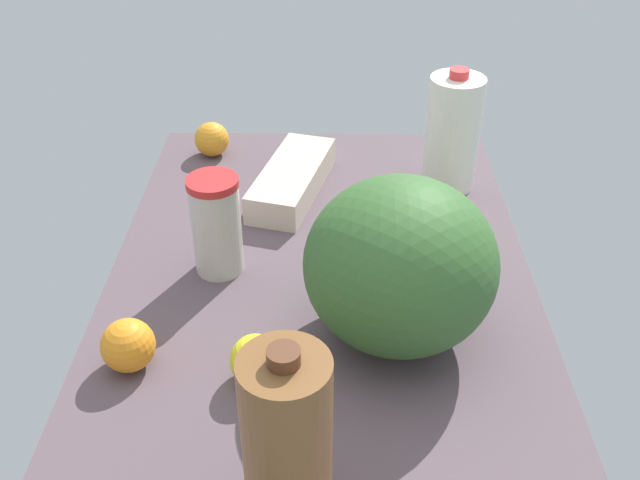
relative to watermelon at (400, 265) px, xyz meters
The scene contains 10 objects.
countertop 22.72cm from the watermelon, 133.39° to the right, with size 120.00×76.00×3.00cm, color #584850.
watermelon is the anchor object (origin of this frame).
egg_carton 48.95cm from the watermelon, 156.95° to the right, with size 29.87×10.87×6.12cm, color beige.
chocolate_milk_jug 36.99cm from the watermelon, 24.56° to the right, with size 10.33×10.33×27.75cm.
milk_jug 49.69cm from the watermelon, 163.01° to the left, with size 11.19×11.19×26.17cm.
tumbler_cup 35.15cm from the watermelon, 118.88° to the right, with size 8.98×8.98×18.65cm.
orange_by_jug 72.18cm from the watermelon, 147.92° to the right, with size 7.86×7.86×7.86cm, color orange.
lemon_far_back 25.86cm from the watermelon, 63.71° to the right, with size 7.72×7.72×7.72cm, color yellow.
orange_near_front 42.79cm from the watermelon, 78.77° to the right, with size 8.26×8.26×8.26cm, color orange.
lemon_loose 31.62cm from the watermelon, 154.16° to the left, with size 6.93×6.93×6.93cm, color yellow.
Camera 1 is at (98.19, 1.51, 81.26)cm, focal length 40.00 mm.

